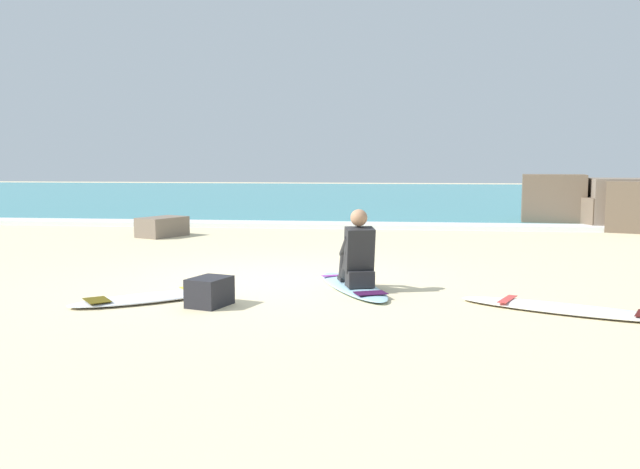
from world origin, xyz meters
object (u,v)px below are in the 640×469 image
(surfer_seated, at_px, (358,256))
(beach_bag, at_px, (210,292))
(shoreline_rock, at_px, (162,227))
(surfboard_main, at_px, (353,286))
(surfboard_spare_far, at_px, (570,309))
(surfboard_spare_near, at_px, (148,298))

(surfer_seated, xyz_separation_m, beach_bag, (-1.58, -1.07, -0.28))
(surfer_seated, bearing_deg, beach_bag, -145.86)
(surfer_seated, relative_size, beach_bag, 1.97)
(shoreline_rock, bearing_deg, surfer_seated, -50.86)
(surfboard_main, bearing_deg, surfboard_spare_far, -23.98)
(surfboard_spare_near, relative_size, surfboard_spare_far, 0.73)
(shoreline_rock, bearing_deg, surfboard_main, -50.57)
(surfboard_main, bearing_deg, surfboard_spare_near, -155.85)
(surfboard_main, relative_size, surfboard_spare_far, 0.90)
(surfer_seated, height_order, shoreline_rock, surfer_seated)
(surfboard_spare_near, xyz_separation_m, shoreline_rock, (-2.15, 6.42, 0.17))
(surfer_seated, height_order, surfboard_spare_near, surfer_seated)
(surfer_seated, distance_m, surfboard_spare_near, 2.55)
(surfer_seated, xyz_separation_m, shoreline_rock, (-4.51, 5.54, -0.23))
(surfboard_spare_far, xyz_separation_m, shoreline_rock, (-6.84, 6.46, 0.17))
(surfer_seated, height_order, surfboard_spare_far, surfer_seated)
(surfboard_spare_far, distance_m, beach_bag, 3.91)
(shoreline_rock, bearing_deg, beach_bag, -66.09)
(surfboard_spare_near, bearing_deg, surfboard_spare_far, -0.51)
(surfboard_spare_near, bearing_deg, shoreline_rock, 108.50)
(surfboard_spare_near, xyz_separation_m, surfboard_spare_far, (4.69, -0.04, -0.00))
(surfboard_spare_near, height_order, surfboard_spare_far, same)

